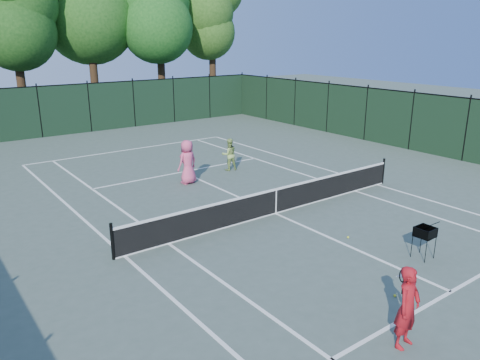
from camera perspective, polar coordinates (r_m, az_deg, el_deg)
ground at (r=16.12m, az=4.35°, el=-4.10°), size 90.00×90.00×0.00m
sideline_doubles_left at (r=13.46m, az=-13.88°, el=-9.00°), size 0.10×23.77×0.01m
sideline_doubles_right at (r=19.96m, az=16.38°, el=-0.55°), size 0.10×23.77×0.01m
sideline_singles_left at (r=13.97m, az=-8.67°, el=-7.68°), size 0.10×23.77×0.01m
sideline_singles_right at (r=18.92m, az=13.85°, el=-1.30°), size 0.10×23.77×0.01m
baseline_far at (r=25.88m, az=-13.09°, el=3.67°), size 10.97×0.10×0.01m
service_line_near at (r=12.48m, az=24.35°, el=-12.30°), size 8.23×0.10×0.01m
service_line_far at (r=21.11m, az=-7.04°, el=0.98°), size 8.23×0.10×0.01m
center_service_line at (r=16.11m, az=4.35°, el=-4.09°), size 0.10×12.80×0.01m
tennis_net at (r=15.95m, az=4.39°, el=-2.50°), size 11.69×0.09×1.06m
fence_far at (r=31.24m, az=-17.88°, el=8.34°), size 24.00×0.05×3.00m
fence_right at (r=25.02m, az=25.87°, el=5.45°), size 0.05×36.00×3.00m
tree_2 at (r=33.88m, az=-26.18°, el=18.69°), size 6.00×6.00×12.40m
tree_4 at (r=37.07m, az=-9.95°, el=20.45°), size 6.20×6.20×12.97m
tree_5 at (r=40.00m, az=-3.48°, el=19.77°), size 5.80×5.80×12.23m
coach at (r=9.82m, az=19.77°, el=-14.39°), size 0.88×0.70×1.69m
player_pink at (r=19.22m, az=-6.41°, el=2.20°), size 0.98×0.73×1.82m
player_green at (r=21.09m, az=-1.33°, el=3.14°), size 0.82×0.70×1.46m
ball_hopper at (r=13.64m, az=21.63°, el=-5.94°), size 0.51×0.51×0.90m
loose_ball_near_cart at (r=11.78m, az=18.36°, el=-13.23°), size 0.07×0.07×0.07m
loose_ball_midcourt at (r=14.53m, az=13.04°, el=-6.81°), size 0.07×0.07×0.07m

